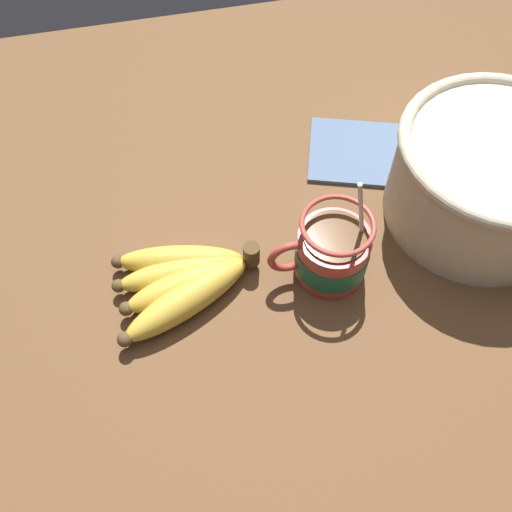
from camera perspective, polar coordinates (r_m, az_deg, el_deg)
name	(u,v)px	position (r cm, az deg, el deg)	size (l,w,h in cm)	color
table	(288,302)	(68.95, 3.25, -4.64)	(114.86, 114.86, 2.77)	brown
coffee_mug	(331,253)	(66.80, 7.52, 0.34)	(12.16, 8.63, 15.77)	#B23D33
banana_bunch	(184,281)	(67.08, -7.22, -2.45)	(17.71, 13.95, 4.21)	#4C381E
woven_basket	(489,177)	(74.70, 22.23, 7.34)	(24.04, 24.04, 12.96)	beige
napkin	(370,153)	(82.34, 11.37, 10.04)	(19.91, 16.72, 0.60)	slate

